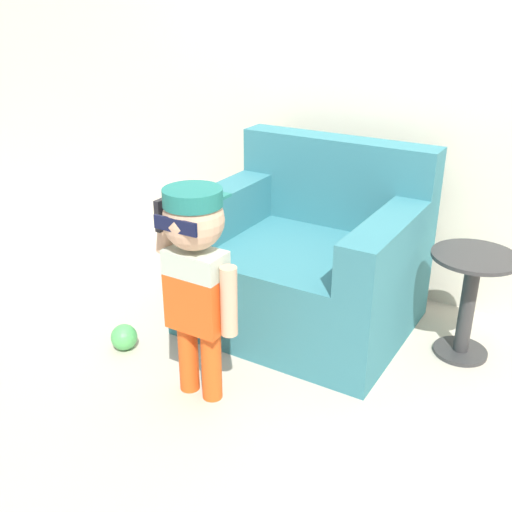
{
  "coord_description": "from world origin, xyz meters",
  "views": [
    {
      "loc": [
        1.13,
        -2.43,
        1.64
      ],
      "look_at": [
        -0.16,
        -0.29,
        0.53
      ],
      "focal_mm": 42.0,
      "sensor_mm": 36.0,
      "label": 1
    }
  ],
  "objects_px": {
    "person_child": "(196,264)",
    "side_table": "(469,296)",
    "toy_ball": "(124,337)",
    "armchair": "(307,263)"
  },
  "relations": [
    {
      "from": "armchair",
      "to": "toy_ball",
      "type": "height_order",
      "value": "armchair"
    },
    {
      "from": "person_child",
      "to": "toy_ball",
      "type": "distance_m",
      "value": 0.79
    },
    {
      "from": "person_child",
      "to": "toy_ball",
      "type": "bearing_deg",
      "value": 170.41
    },
    {
      "from": "person_child",
      "to": "toy_ball",
      "type": "height_order",
      "value": "person_child"
    },
    {
      "from": "person_child",
      "to": "side_table",
      "type": "bearing_deg",
      "value": 45.38
    },
    {
      "from": "side_table",
      "to": "toy_ball",
      "type": "xyz_separation_m",
      "value": [
        -1.44,
        -0.83,
        -0.25
      ]
    },
    {
      "from": "person_child",
      "to": "toy_ball",
      "type": "xyz_separation_m",
      "value": [
        -0.54,
        0.09,
        -0.57
      ]
    },
    {
      "from": "side_table",
      "to": "toy_ball",
      "type": "height_order",
      "value": "side_table"
    },
    {
      "from": "armchair",
      "to": "side_table",
      "type": "height_order",
      "value": "armchair"
    },
    {
      "from": "toy_ball",
      "to": "side_table",
      "type": "bearing_deg",
      "value": 29.83
    }
  ]
}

